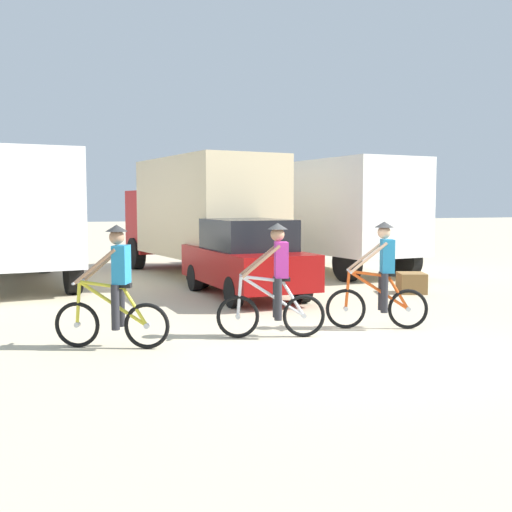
{
  "coord_description": "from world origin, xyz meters",
  "views": [
    {
      "loc": [
        -4.25,
        -8.05,
        2.15
      ],
      "look_at": [
        -0.25,
        3.23,
        1.1
      ],
      "focal_mm": 43.52,
      "sensor_mm": 36.0,
      "label": 1
    }
  ],
  "objects_px": {
    "box_truck_white_box": "(333,211)",
    "cyclist_orange_shirt": "(115,291)",
    "box_truck_avon_van": "(15,212)",
    "cyclist_cowboy_hat": "(275,285)",
    "cyclist_near_camera": "(381,279)",
    "box_truck_tan_camper": "(199,211)",
    "sedan_parked": "(246,258)",
    "supply_crate": "(411,283)"
  },
  "relations": [
    {
      "from": "cyclist_orange_shirt",
      "to": "cyclist_cowboy_hat",
      "type": "xyz_separation_m",
      "value": [
        2.46,
        -0.1,
        0.0
      ]
    },
    {
      "from": "box_truck_white_box",
      "to": "cyclist_orange_shirt",
      "type": "distance_m",
      "value": 11.09
    },
    {
      "from": "cyclist_near_camera",
      "to": "box_truck_avon_van",
      "type": "bearing_deg",
      "value": 126.69
    },
    {
      "from": "sedan_parked",
      "to": "box_truck_white_box",
      "type": "bearing_deg",
      "value": 43.77
    },
    {
      "from": "cyclist_cowboy_hat",
      "to": "box_truck_tan_camper",
      "type": "bearing_deg",
      "value": 83.83
    },
    {
      "from": "cyclist_cowboy_hat",
      "to": "cyclist_near_camera",
      "type": "bearing_deg",
      "value": 0.87
    },
    {
      "from": "box_truck_avon_van",
      "to": "cyclist_near_camera",
      "type": "distance_m",
      "value": 10.03
    },
    {
      "from": "cyclist_near_camera",
      "to": "supply_crate",
      "type": "xyz_separation_m",
      "value": [
        2.85,
        3.38,
        -0.61
      ]
    },
    {
      "from": "box_truck_avon_van",
      "to": "cyclist_cowboy_hat",
      "type": "height_order",
      "value": "box_truck_avon_van"
    },
    {
      "from": "box_truck_tan_camper",
      "to": "cyclist_near_camera",
      "type": "height_order",
      "value": "box_truck_tan_camper"
    },
    {
      "from": "sedan_parked",
      "to": "cyclist_cowboy_hat",
      "type": "relative_size",
      "value": 2.36
    },
    {
      "from": "box_truck_avon_van",
      "to": "cyclist_orange_shirt",
      "type": "xyz_separation_m",
      "value": [
        1.57,
        -7.93,
        -1.03
      ]
    },
    {
      "from": "box_truck_tan_camper",
      "to": "cyclist_orange_shirt",
      "type": "height_order",
      "value": "box_truck_tan_camper"
    },
    {
      "from": "cyclist_orange_shirt",
      "to": "box_truck_white_box",
      "type": "bearing_deg",
      "value": 46.86
    },
    {
      "from": "box_truck_white_box",
      "to": "sedan_parked",
      "type": "relative_size",
      "value": 1.62
    },
    {
      "from": "cyclist_orange_shirt",
      "to": "supply_crate",
      "type": "xyz_separation_m",
      "value": [
        7.25,
        3.3,
        -0.61
      ]
    },
    {
      "from": "cyclist_orange_shirt",
      "to": "supply_crate",
      "type": "height_order",
      "value": "cyclist_orange_shirt"
    },
    {
      "from": "supply_crate",
      "to": "cyclist_orange_shirt",
      "type": "bearing_deg",
      "value": -155.52
    },
    {
      "from": "box_truck_tan_camper",
      "to": "box_truck_avon_van",
      "type": "bearing_deg",
      "value": -176.76
    },
    {
      "from": "box_truck_white_box",
      "to": "cyclist_orange_shirt",
      "type": "relative_size",
      "value": 3.83
    },
    {
      "from": "box_truck_tan_camper",
      "to": "box_truck_white_box",
      "type": "bearing_deg",
      "value": -2.02
    },
    {
      "from": "sedan_parked",
      "to": "cyclist_near_camera",
      "type": "relative_size",
      "value": 2.36
    },
    {
      "from": "box_truck_avon_van",
      "to": "box_truck_white_box",
      "type": "bearing_deg",
      "value": 0.82
    },
    {
      "from": "cyclist_orange_shirt",
      "to": "supply_crate",
      "type": "relative_size",
      "value": 2.67
    },
    {
      "from": "cyclist_orange_shirt",
      "to": "supply_crate",
      "type": "distance_m",
      "value": 7.99
    },
    {
      "from": "cyclist_cowboy_hat",
      "to": "cyclist_near_camera",
      "type": "relative_size",
      "value": 1.0
    },
    {
      "from": "box_truck_tan_camper",
      "to": "cyclist_orange_shirt",
      "type": "relative_size",
      "value": 3.86
    },
    {
      "from": "box_truck_avon_van",
      "to": "box_truck_white_box",
      "type": "distance_m",
      "value": 9.12
    },
    {
      "from": "box_truck_avon_van",
      "to": "box_truck_tan_camper",
      "type": "xyz_separation_m",
      "value": [
        4.93,
        0.28,
        0.0
      ]
    },
    {
      "from": "box_truck_tan_camper",
      "to": "cyclist_near_camera",
      "type": "distance_m",
      "value": 8.41
    },
    {
      "from": "box_truck_white_box",
      "to": "cyclist_near_camera",
      "type": "xyz_separation_m",
      "value": [
        -3.15,
        -8.13,
        -1.03
      ]
    },
    {
      "from": "box_truck_white_box",
      "to": "sedan_parked",
      "type": "xyz_separation_m",
      "value": [
        -4.17,
        -3.99,
        -0.99
      ]
    },
    {
      "from": "box_truck_avon_van",
      "to": "sedan_parked",
      "type": "xyz_separation_m",
      "value": [
        4.95,
        -3.86,
        -0.99
      ]
    },
    {
      "from": "box_truck_tan_camper",
      "to": "supply_crate",
      "type": "bearing_deg",
      "value": -51.6
    },
    {
      "from": "box_truck_tan_camper",
      "to": "supply_crate",
      "type": "distance_m",
      "value": 6.47
    },
    {
      "from": "box_truck_avon_van",
      "to": "box_truck_white_box",
      "type": "relative_size",
      "value": 1.0
    },
    {
      "from": "box_truck_white_box",
      "to": "cyclist_cowboy_hat",
      "type": "xyz_separation_m",
      "value": [
        -5.09,
        -8.16,
        -1.03
      ]
    },
    {
      "from": "cyclist_near_camera",
      "to": "supply_crate",
      "type": "relative_size",
      "value": 2.67
    },
    {
      "from": "box_truck_white_box",
      "to": "cyclist_orange_shirt",
      "type": "bearing_deg",
      "value": -133.14
    },
    {
      "from": "cyclist_orange_shirt",
      "to": "cyclist_cowboy_hat",
      "type": "bearing_deg",
      "value": -2.42
    },
    {
      "from": "cyclist_cowboy_hat",
      "to": "cyclist_near_camera",
      "type": "distance_m",
      "value": 1.93
    },
    {
      "from": "cyclist_orange_shirt",
      "to": "supply_crate",
      "type": "bearing_deg",
      "value": 24.48
    }
  ]
}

